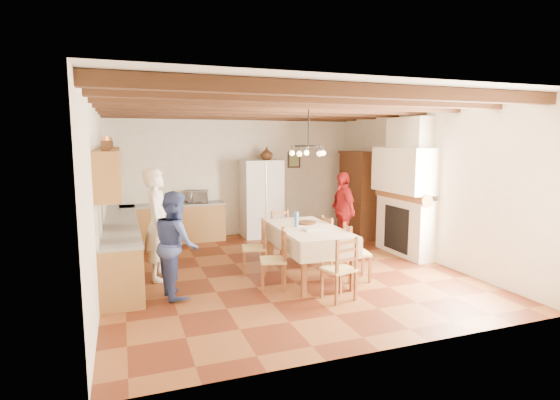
% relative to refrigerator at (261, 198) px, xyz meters
% --- Properties ---
extents(floor, '(6.00, 6.50, 0.02)m').
position_rel_refrigerator_xyz_m(floor, '(-0.55, -2.88, -0.95)').
color(floor, '#522010').
rests_on(floor, ground).
extents(ceiling, '(6.00, 6.50, 0.02)m').
position_rel_refrigerator_xyz_m(ceiling, '(-0.55, -2.88, 2.07)').
color(ceiling, silver).
rests_on(ceiling, ground).
extents(wall_back, '(6.00, 0.02, 3.00)m').
position_rel_refrigerator_xyz_m(wall_back, '(-0.55, 0.38, 0.56)').
color(wall_back, beige).
rests_on(wall_back, ground).
extents(wall_front, '(6.00, 0.02, 3.00)m').
position_rel_refrigerator_xyz_m(wall_front, '(-0.55, -6.14, 0.56)').
color(wall_front, beige).
rests_on(wall_front, ground).
extents(wall_left, '(0.02, 6.50, 3.00)m').
position_rel_refrigerator_xyz_m(wall_left, '(-3.56, -2.88, 0.56)').
color(wall_left, beige).
rests_on(wall_left, ground).
extents(wall_right, '(0.02, 6.50, 3.00)m').
position_rel_refrigerator_xyz_m(wall_right, '(2.46, -2.88, 0.56)').
color(wall_right, beige).
rests_on(wall_right, ground).
extents(ceiling_beams, '(6.00, 6.30, 0.16)m').
position_rel_refrigerator_xyz_m(ceiling_beams, '(-0.55, -2.88, 1.97)').
color(ceiling_beams, '#372112').
rests_on(ceiling_beams, ground).
extents(lower_cabinets_left, '(0.60, 4.30, 0.86)m').
position_rel_refrigerator_xyz_m(lower_cabinets_left, '(-3.25, -1.83, -0.51)').
color(lower_cabinets_left, olive).
rests_on(lower_cabinets_left, ground).
extents(lower_cabinets_back, '(2.30, 0.60, 0.86)m').
position_rel_refrigerator_xyz_m(lower_cabinets_back, '(-2.10, 0.07, -0.51)').
color(lower_cabinets_back, olive).
rests_on(lower_cabinets_back, ground).
extents(countertop_left, '(0.62, 4.30, 0.04)m').
position_rel_refrigerator_xyz_m(countertop_left, '(-3.25, -1.83, -0.06)').
color(countertop_left, gray).
rests_on(countertop_left, lower_cabinets_left).
extents(countertop_back, '(2.34, 0.62, 0.04)m').
position_rel_refrigerator_xyz_m(countertop_back, '(-2.10, 0.07, -0.06)').
color(countertop_back, gray).
rests_on(countertop_back, lower_cabinets_back).
extents(backsplash_left, '(0.03, 4.30, 0.60)m').
position_rel_refrigerator_xyz_m(backsplash_left, '(-3.54, -1.83, 0.26)').
color(backsplash_left, beige).
rests_on(backsplash_left, ground).
extents(backsplash_back, '(2.30, 0.03, 0.60)m').
position_rel_refrigerator_xyz_m(backsplash_back, '(-2.10, 0.36, 0.26)').
color(backsplash_back, beige).
rests_on(backsplash_back, ground).
extents(upper_cabinets, '(0.35, 4.20, 0.70)m').
position_rel_refrigerator_xyz_m(upper_cabinets, '(-3.38, -1.83, 0.91)').
color(upper_cabinets, olive).
rests_on(upper_cabinets, ground).
extents(fireplace, '(0.56, 1.60, 2.80)m').
position_rel_refrigerator_xyz_m(fireplace, '(2.17, -2.68, 0.46)').
color(fireplace, beige).
rests_on(fireplace, ground).
extents(wall_picture, '(0.34, 0.03, 0.42)m').
position_rel_refrigerator_xyz_m(wall_picture, '(1.00, 0.35, 0.91)').
color(wall_picture, '#312018').
rests_on(wall_picture, ground).
extents(refrigerator, '(0.95, 0.78, 1.87)m').
position_rel_refrigerator_xyz_m(refrigerator, '(0.00, 0.00, 0.00)').
color(refrigerator, silver).
rests_on(refrigerator, floor).
extents(hutch, '(0.50, 1.16, 2.08)m').
position_rel_refrigerator_xyz_m(hutch, '(2.20, -0.82, 0.11)').
color(hutch, '#3A1E10').
rests_on(hutch, floor).
extents(dining_table, '(1.07, 2.02, 0.87)m').
position_rel_refrigerator_xyz_m(dining_table, '(-0.23, -3.36, -0.15)').
color(dining_table, beige).
rests_on(dining_table, floor).
extents(chandelier, '(0.47, 0.47, 0.03)m').
position_rel_refrigerator_xyz_m(chandelier, '(-0.23, -3.36, 1.31)').
color(chandelier, black).
rests_on(chandelier, ground).
extents(chair_left_near, '(0.49, 0.51, 0.96)m').
position_rel_refrigerator_xyz_m(chair_left_near, '(-0.99, -3.73, -0.46)').
color(chair_left_near, brown).
rests_on(chair_left_near, floor).
extents(chair_left_far, '(0.49, 0.50, 0.96)m').
position_rel_refrigerator_xyz_m(chair_left_far, '(-1.05, -2.86, -0.46)').
color(chair_left_far, brown).
rests_on(chair_left_far, floor).
extents(chair_right_near, '(0.48, 0.49, 0.96)m').
position_rel_refrigerator_xyz_m(chair_right_near, '(0.48, -3.81, -0.46)').
color(chair_right_near, brown).
rests_on(chair_right_near, floor).
extents(chair_right_far, '(0.42, 0.43, 0.96)m').
position_rel_refrigerator_xyz_m(chair_right_far, '(0.48, -3.01, -0.46)').
color(chair_right_far, brown).
rests_on(chair_right_far, floor).
extents(chair_end_near, '(0.50, 0.48, 0.96)m').
position_rel_refrigerator_xyz_m(chair_end_near, '(-0.23, -4.52, -0.46)').
color(chair_end_near, brown).
rests_on(chair_end_near, floor).
extents(chair_end_far, '(0.49, 0.48, 0.96)m').
position_rel_refrigerator_xyz_m(chair_end_far, '(-0.20, -2.16, -0.46)').
color(chair_end_far, brown).
rests_on(chair_end_far, floor).
extents(person_man, '(0.61, 0.78, 1.89)m').
position_rel_refrigerator_xyz_m(person_man, '(-2.65, -2.63, 0.01)').
color(person_man, white).
rests_on(person_man, floor).
extents(person_woman_blue, '(0.70, 0.85, 1.60)m').
position_rel_refrigerator_xyz_m(person_woman_blue, '(-2.46, -3.53, -0.14)').
color(person_woman_blue, '#374687').
rests_on(person_woman_blue, floor).
extents(person_woman_red, '(0.45, 1.00, 1.67)m').
position_rel_refrigerator_xyz_m(person_woman_red, '(1.31, -1.75, -0.10)').
color(person_woman_red, red).
rests_on(person_woman_red, floor).
extents(microwave, '(0.56, 0.43, 0.28)m').
position_rel_refrigerator_xyz_m(microwave, '(-1.54, 0.07, 0.10)').
color(microwave, silver).
rests_on(microwave, countertop_back).
extents(fridge_vase, '(0.30, 0.30, 0.31)m').
position_rel_refrigerator_xyz_m(fridge_vase, '(0.14, 0.00, 1.09)').
color(fridge_vase, '#3A1E10').
rests_on(fridge_vase, refrigerator).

